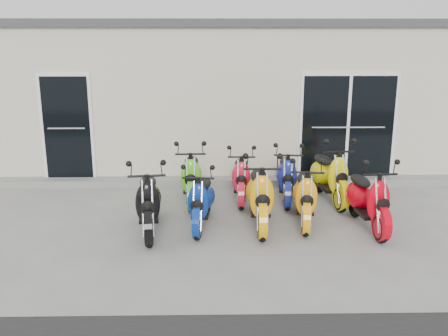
% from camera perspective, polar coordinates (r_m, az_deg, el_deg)
% --- Properties ---
extents(ground, '(80.00, 80.00, 0.00)m').
position_cam_1_polar(ground, '(8.57, 0.08, -5.89)').
color(ground, gray).
rests_on(ground, ground).
extents(building, '(14.00, 6.00, 3.20)m').
position_cam_1_polar(building, '(13.28, -0.38, 8.73)').
color(building, beige).
rests_on(building, ground).
extents(roof_cap, '(14.20, 6.20, 0.16)m').
position_cam_1_polar(roof_cap, '(13.21, -0.39, 15.99)').
color(roof_cap, '#3F3F42').
rests_on(roof_cap, building).
extents(front_step, '(14.00, 0.40, 0.15)m').
position_cam_1_polar(front_step, '(10.46, -0.15, -1.55)').
color(front_step, gray).
rests_on(front_step, ground).
extents(door_left, '(1.07, 0.08, 2.22)m').
position_cam_1_polar(door_left, '(10.77, -17.51, 4.71)').
color(door_left, black).
rests_on(door_left, front_step).
extents(door_right, '(2.02, 0.08, 2.22)m').
position_cam_1_polar(door_right, '(10.69, 13.96, 4.90)').
color(door_right, black).
rests_on(door_right, front_step).
extents(scooter_front_black, '(0.84, 1.82, 1.29)m').
position_cam_1_polar(scooter_front_black, '(7.93, -8.69, -2.88)').
color(scooter_front_black, black).
rests_on(scooter_front_black, ground).
extents(scooter_front_blue, '(0.72, 1.62, 1.16)m').
position_cam_1_polar(scooter_front_blue, '(8.07, -2.62, -2.89)').
color(scooter_front_blue, navy).
rests_on(scooter_front_blue, ground).
extents(scooter_front_orange_a, '(0.71, 1.84, 1.34)m').
position_cam_1_polar(scooter_front_orange_a, '(8.09, 4.15, -2.18)').
color(scooter_front_orange_a, '#FCA809').
rests_on(scooter_front_orange_a, ground).
extents(scooter_front_orange_b, '(0.81, 1.71, 1.22)m').
position_cam_1_polar(scooter_front_orange_b, '(8.32, 9.28, -2.32)').
color(scooter_front_orange_b, '#FFA00D').
rests_on(scooter_front_orange_b, ground).
extents(scooter_front_red, '(0.75, 1.75, 1.26)m').
position_cam_1_polar(scooter_front_red, '(8.32, 16.18, -2.57)').
color(scooter_front_red, red).
rests_on(scooter_front_red, ground).
extents(scooter_back_green, '(0.67, 1.72, 1.26)m').
position_cam_1_polar(scooter_back_green, '(9.29, -3.78, -0.18)').
color(scooter_back_green, '#53CF1C').
rests_on(scooter_back_green, ground).
extents(scooter_back_red, '(0.64, 1.59, 1.16)m').
position_cam_1_polar(scooter_back_red, '(9.37, 1.98, -0.34)').
color(scooter_back_red, red).
rests_on(scooter_back_red, ground).
extents(scooter_back_blue, '(0.76, 1.68, 1.21)m').
position_cam_1_polar(scooter_back_blue, '(9.41, 7.19, -0.22)').
color(scooter_back_blue, navy).
rests_on(scooter_back_blue, ground).
extents(scooter_back_yellow, '(0.87, 1.84, 1.31)m').
position_cam_1_polar(scooter_back_yellow, '(9.48, 11.99, -0.01)').
color(scooter_back_yellow, yellow).
rests_on(scooter_back_yellow, ground).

